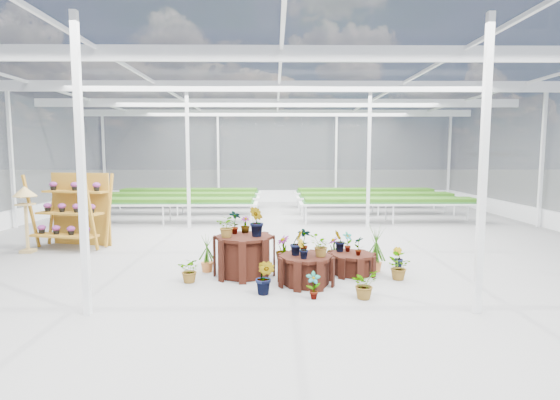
{
  "coord_description": "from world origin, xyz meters",
  "views": [
    {
      "loc": [
        -0.13,
        -10.51,
        2.45
      ],
      "look_at": [
        0.0,
        0.43,
        1.3
      ],
      "focal_mm": 28.0,
      "sensor_mm": 36.0,
      "label": 1
    }
  ],
  "objects_px": {
    "plinth_mid": "(306,270)",
    "shelf_rack": "(71,211)",
    "bird_table": "(26,220)",
    "plinth_tall": "(244,256)",
    "plinth_low": "(352,264)"
  },
  "relations": [
    {
      "from": "plinth_tall",
      "to": "plinth_mid",
      "type": "bearing_deg",
      "value": -26.57
    },
    {
      "from": "plinth_low",
      "to": "shelf_rack",
      "type": "bearing_deg",
      "value": 159.32
    },
    {
      "from": "plinth_tall",
      "to": "plinth_mid",
      "type": "height_order",
      "value": "plinth_tall"
    },
    {
      "from": "plinth_low",
      "to": "bird_table",
      "type": "xyz_separation_m",
      "value": [
        -7.77,
        2.05,
        0.62
      ]
    },
    {
      "from": "plinth_tall",
      "to": "bird_table",
      "type": "relative_size",
      "value": 0.72
    },
    {
      "from": "bird_table",
      "to": "shelf_rack",
      "type": "bearing_deg",
      "value": 23.66
    },
    {
      "from": "plinth_mid",
      "to": "bird_table",
      "type": "height_order",
      "value": "bird_table"
    },
    {
      "from": "plinth_mid",
      "to": "bird_table",
      "type": "distance_m",
      "value": 7.33
    },
    {
      "from": "shelf_rack",
      "to": "bird_table",
      "type": "bearing_deg",
      "value": -133.85
    },
    {
      "from": "plinth_mid",
      "to": "bird_table",
      "type": "xyz_separation_m",
      "value": [
        -6.77,
        2.75,
        0.56
      ]
    },
    {
      "from": "plinth_tall",
      "to": "plinth_mid",
      "type": "xyz_separation_m",
      "value": [
        1.2,
        -0.6,
        -0.13
      ]
    },
    {
      "from": "plinth_mid",
      "to": "shelf_rack",
      "type": "relative_size",
      "value": 0.54
    },
    {
      "from": "shelf_rack",
      "to": "plinth_tall",
      "type": "bearing_deg",
      "value": -16.83
    },
    {
      "from": "bird_table",
      "to": "plinth_mid",
      "type": "bearing_deg",
      "value": -31.58
    },
    {
      "from": "plinth_mid",
      "to": "plinth_tall",
      "type": "bearing_deg",
      "value": 153.43
    }
  ]
}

